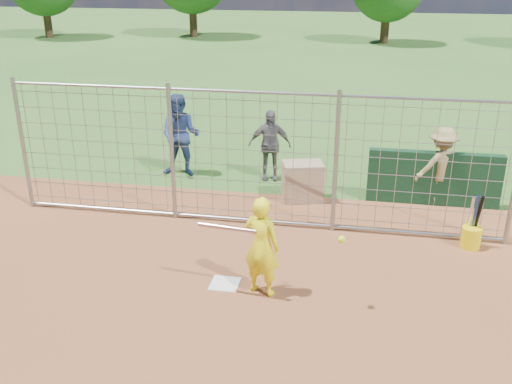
% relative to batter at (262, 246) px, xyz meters
% --- Properties ---
extents(ground, '(100.00, 100.00, 0.00)m').
position_rel_batter_xyz_m(ground, '(-0.59, 0.31, -0.77)').
color(ground, '#2D591E').
rests_on(ground, ground).
extents(home_plate, '(0.43, 0.43, 0.02)m').
position_rel_batter_xyz_m(home_plate, '(-0.59, 0.11, -0.76)').
color(home_plate, silver).
rests_on(home_plate, ground).
extents(dugout_wall, '(2.60, 0.20, 1.10)m').
position_rel_batter_xyz_m(dugout_wall, '(2.81, 3.91, -0.22)').
color(dugout_wall, '#11381E').
rests_on(dugout_wall, ground).
extents(batter, '(0.65, 0.52, 1.54)m').
position_rel_batter_xyz_m(batter, '(0.00, 0.00, 0.00)').
color(batter, '#F6F115').
rests_on(batter, ground).
extents(bystander_a, '(0.94, 0.74, 1.88)m').
position_rel_batter_xyz_m(bystander_a, '(-2.67, 4.63, 0.17)').
color(bystander_a, navy).
rests_on(bystander_a, ground).
extents(bystander_b, '(0.99, 0.54, 1.60)m').
position_rel_batter_xyz_m(bystander_b, '(-0.65, 4.73, 0.03)').
color(bystander_b, '#545358').
rests_on(bystander_b, ground).
extents(bystander_c, '(1.19, 0.98, 1.60)m').
position_rel_batter_xyz_m(bystander_c, '(2.93, 3.97, 0.03)').
color(bystander_c, '#917D4F').
rests_on(bystander_c, ground).
extents(equipment_bin, '(0.92, 0.74, 0.80)m').
position_rel_batter_xyz_m(equipment_bin, '(0.21, 3.65, -0.37)').
color(equipment_bin, tan).
rests_on(equipment_bin, ground).
extents(equipment_in_play, '(2.07, 0.16, 0.11)m').
position_rel_batter_xyz_m(equipment_in_play, '(-0.07, -0.21, 0.35)').
color(equipment_in_play, silver).
rests_on(equipment_in_play, ground).
extents(bucket_with_bats, '(0.34, 0.37, 0.97)m').
position_rel_batter_xyz_m(bucket_with_bats, '(3.29, 2.07, -0.52)').
color(bucket_with_bats, yellow).
rests_on(bucket_with_bats, ground).
extents(backstop_fence, '(9.08, 0.08, 2.60)m').
position_rel_batter_xyz_m(backstop_fence, '(-0.59, 2.31, 0.49)').
color(backstop_fence, gray).
rests_on(backstop_fence, ground).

